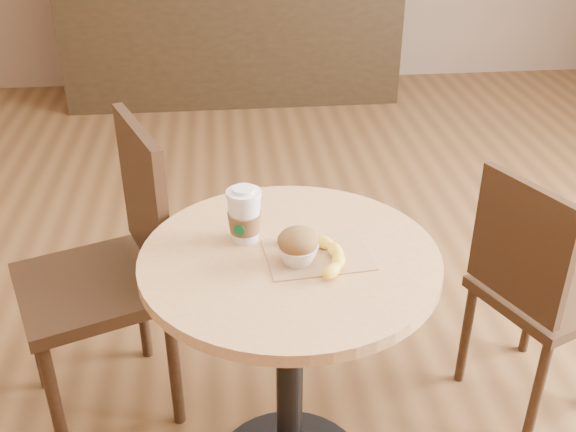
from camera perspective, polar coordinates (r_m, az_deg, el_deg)
The scene contains 8 objects.
cafe_table at distance 1.70m, azimuth 0.14°, elevation -9.40°, with size 0.71×0.71×0.75m.
chair_left at distance 2.03m, azimuth -14.72°, elevation -4.14°, with size 0.52×0.52×0.93m.
chair_right at distance 2.13m, azimuth 20.25°, elevation -5.63°, with size 0.46×0.46×0.80m.
service_counter at distance 4.72m, azimuth -4.77°, elevation 16.20°, with size 2.30×0.65×1.04m.
kraft_bag at distance 1.57m, azimuth 2.54°, elevation -3.26°, with size 0.24×0.18×0.00m, color #A0744D.
coffee_cup at distance 1.60m, azimuth -3.70°, elevation -0.07°, with size 0.08×0.09×0.14m.
muffin at distance 1.52m, azimuth 0.85°, elevation -2.55°, with size 0.10×0.10×0.09m.
banana at distance 1.54m, azimuth 2.25°, elevation -3.17°, with size 0.16×0.21×0.03m, color yellow, non-canonical shape.
Camera 1 is at (-0.11, -1.42, 1.60)m, focal length 42.00 mm.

